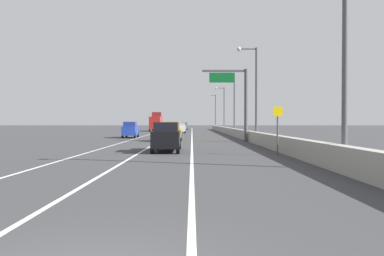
{
  "coord_description": "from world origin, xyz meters",
  "views": [
    {
      "loc": [
        1.51,
        -4.54,
        2.06
      ],
      "look_at": [
        1.44,
        40.21,
        1.32
      ],
      "focal_mm": 34.26,
      "sensor_mm": 36.0,
      "label": 1
    }
  ],
  "objects_px": {
    "speed_advisory_sign": "(278,127)",
    "box_truck": "(157,122)",
    "lamp_post_right_near": "(339,40)",
    "lamp_post_right_second": "(254,87)",
    "car_green_1": "(162,126)",
    "car_white_5": "(181,128)",
    "lamp_post_right_fifth": "(215,109)",
    "lamp_post_right_fourth": "(224,106)",
    "car_black_2": "(167,137)",
    "car_yellow_3": "(173,132)",
    "overhead_sign_gantry": "(239,96)",
    "lamp_post_right_third": "(233,100)",
    "car_gray_0": "(185,126)",
    "car_blue_4": "(131,130)"
  },
  "relations": [
    {
      "from": "lamp_post_right_fourth",
      "to": "car_gray_0",
      "type": "relative_size",
      "value": 2.26
    },
    {
      "from": "overhead_sign_gantry",
      "to": "speed_advisory_sign",
      "type": "xyz_separation_m",
      "value": [
        0.44,
        -15.19,
        -2.96
      ]
    },
    {
      "from": "lamp_post_right_near",
      "to": "car_blue_4",
      "type": "xyz_separation_m",
      "value": [
        -14.41,
        31.89,
        -4.57
      ]
    },
    {
      "from": "lamp_post_right_third",
      "to": "lamp_post_right_fourth",
      "type": "bearing_deg",
      "value": 89.33
    },
    {
      "from": "lamp_post_right_near",
      "to": "lamp_post_right_second",
      "type": "xyz_separation_m",
      "value": [
        -0.04,
        21.54,
        0.0
      ]
    },
    {
      "from": "lamp_post_right_third",
      "to": "lamp_post_right_fourth",
      "type": "height_order",
      "value": "same"
    },
    {
      "from": "lamp_post_right_second",
      "to": "car_yellow_3",
      "type": "xyz_separation_m",
      "value": [
        -8.42,
        1.57,
        -4.57
      ]
    },
    {
      "from": "lamp_post_right_third",
      "to": "overhead_sign_gantry",
      "type": "bearing_deg",
      "value": -94.72
    },
    {
      "from": "overhead_sign_gantry",
      "to": "lamp_post_right_second",
      "type": "bearing_deg",
      "value": -5.37
    },
    {
      "from": "lamp_post_right_fourth",
      "to": "box_truck",
      "type": "height_order",
      "value": "lamp_post_right_fourth"
    },
    {
      "from": "overhead_sign_gantry",
      "to": "car_blue_4",
      "type": "xyz_separation_m",
      "value": [
        -12.85,
        10.22,
        -3.69
      ]
    },
    {
      "from": "lamp_post_right_second",
      "to": "lamp_post_right_third",
      "type": "height_order",
      "value": "same"
    },
    {
      "from": "car_yellow_3",
      "to": "lamp_post_right_second",
      "type": "bearing_deg",
      "value": -10.54
    },
    {
      "from": "lamp_post_right_fifth",
      "to": "lamp_post_right_fourth",
      "type": "bearing_deg",
      "value": -88.63
    },
    {
      "from": "speed_advisory_sign",
      "to": "lamp_post_right_fifth",
      "type": "bearing_deg",
      "value": 89.24
    },
    {
      "from": "lamp_post_right_fourth",
      "to": "box_truck",
      "type": "relative_size",
      "value": 1.26
    },
    {
      "from": "car_gray_0",
      "to": "car_white_5",
      "type": "relative_size",
      "value": 0.94
    },
    {
      "from": "lamp_post_right_second",
      "to": "box_truck",
      "type": "relative_size",
      "value": 1.26
    },
    {
      "from": "overhead_sign_gantry",
      "to": "lamp_post_right_near",
      "type": "xyz_separation_m",
      "value": [
        1.56,
        -21.68,
        0.88
      ]
    },
    {
      "from": "lamp_post_right_near",
      "to": "lamp_post_right_second",
      "type": "relative_size",
      "value": 1.0
    },
    {
      "from": "speed_advisory_sign",
      "to": "car_black_2",
      "type": "height_order",
      "value": "speed_advisory_sign"
    },
    {
      "from": "lamp_post_right_near",
      "to": "car_white_5",
      "type": "height_order",
      "value": "lamp_post_right_near"
    },
    {
      "from": "car_gray_0",
      "to": "car_black_2",
      "type": "bearing_deg",
      "value": -89.72
    },
    {
      "from": "car_white_5",
      "to": "car_blue_4",
      "type": "bearing_deg",
      "value": -106.05
    },
    {
      "from": "car_green_1",
      "to": "car_yellow_3",
      "type": "xyz_separation_m",
      "value": [
        5.92,
        -58.24,
        0.05
      ]
    },
    {
      "from": "lamp_post_right_fifth",
      "to": "car_gray_0",
      "type": "xyz_separation_m",
      "value": [
        -8.41,
        -2.62,
        -4.62
      ]
    },
    {
      "from": "lamp_post_right_fourth",
      "to": "car_black_2",
      "type": "xyz_separation_m",
      "value": [
        -8.57,
        -55.06,
        -4.59
      ]
    },
    {
      "from": "overhead_sign_gantry",
      "to": "lamp_post_right_fifth",
      "type": "relative_size",
      "value": 0.77
    },
    {
      "from": "lamp_post_right_fourth",
      "to": "car_green_1",
      "type": "relative_size",
      "value": 2.22
    },
    {
      "from": "overhead_sign_gantry",
      "to": "speed_advisory_sign",
      "type": "height_order",
      "value": "overhead_sign_gantry"
    },
    {
      "from": "lamp_post_right_near",
      "to": "car_gray_0",
      "type": "height_order",
      "value": "lamp_post_right_near"
    },
    {
      "from": "box_truck",
      "to": "speed_advisory_sign",
      "type": "bearing_deg",
      "value": -77.46
    },
    {
      "from": "lamp_post_right_near",
      "to": "car_blue_4",
      "type": "relative_size",
      "value": 2.13
    },
    {
      "from": "car_yellow_3",
      "to": "box_truck",
      "type": "xyz_separation_m",
      "value": [
        -5.98,
        43.29,
        0.94
      ]
    },
    {
      "from": "car_green_1",
      "to": "car_black_2",
      "type": "bearing_deg",
      "value": -85.01
    },
    {
      "from": "car_gray_0",
      "to": "car_green_1",
      "type": "height_order",
      "value": "same"
    },
    {
      "from": "lamp_post_right_near",
      "to": "lamp_post_right_third",
      "type": "relative_size",
      "value": 1.0
    },
    {
      "from": "car_white_5",
      "to": "lamp_post_right_fourth",
      "type": "bearing_deg",
      "value": 53.59
    },
    {
      "from": "car_green_1",
      "to": "car_white_5",
      "type": "distance_m",
      "value": 29.46
    },
    {
      "from": "lamp_post_right_third",
      "to": "car_black_2",
      "type": "relative_size",
      "value": 2.03
    },
    {
      "from": "lamp_post_right_fifth",
      "to": "car_black_2",
      "type": "height_order",
      "value": "lamp_post_right_fifth"
    },
    {
      "from": "lamp_post_right_fifth",
      "to": "box_truck",
      "type": "distance_m",
      "value": 24.7
    },
    {
      "from": "speed_advisory_sign",
      "to": "car_gray_0",
      "type": "height_order",
      "value": "speed_advisory_sign"
    },
    {
      "from": "lamp_post_right_second",
      "to": "lamp_post_right_third",
      "type": "xyz_separation_m",
      "value": [
        0.24,
        21.54,
        0.0
      ]
    },
    {
      "from": "speed_advisory_sign",
      "to": "box_truck",
      "type": "bearing_deg",
      "value": 102.54
    },
    {
      "from": "overhead_sign_gantry",
      "to": "box_truck",
      "type": "xyz_separation_m",
      "value": [
        -12.88,
        44.71,
        -2.76
      ]
    },
    {
      "from": "speed_advisory_sign",
      "to": "box_truck",
      "type": "xyz_separation_m",
      "value": [
        -13.32,
        59.9,
        0.21
      ]
    },
    {
      "from": "car_yellow_3",
      "to": "overhead_sign_gantry",
      "type": "bearing_deg",
      "value": -11.66
    },
    {
      "from": "lamp_post_right_fourth",
      "to": "car_green_1",
      "type": "height_order",
      "value": "lamp_post_right_fourth"
    },
    {
      "from": "lamp_post_right_fifth",
      "to": "car_gray_0",
      "type": "relative_size",
      "value": 2.26
    }
  ]
}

